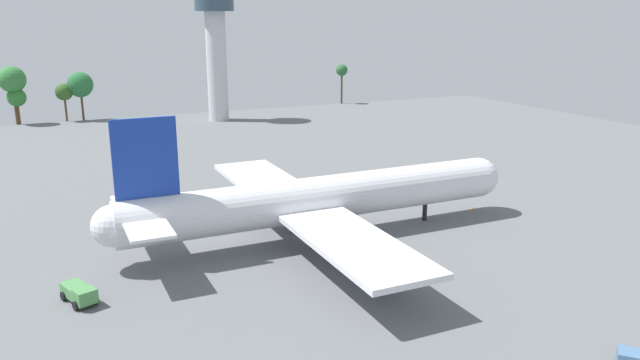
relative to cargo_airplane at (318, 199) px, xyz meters
The scene contains 7 objects.
ground_plane 5.62m from the cargo_airplane, ahead, with size 242.24×242.24×0.00m, color slate.
cargo_airplane is the anchor object (origin of this frame).
fuel_truck 33.11m from the cargo_airplane, 166.85° to the right, with size 3.82×5.56×2.06m.
catering_truck 28.42m from the cargo_airplane, 132.57° to the left, with size 3.31×4.86×2.46m.
safety_cone_nose 28.02m from the cargo_airplane, ahead, with size 0.45×0.45×0.65m, color orange.
control_tower 106.63m from the cargo_airplane, 81.78° to the left, with size 11.28×11.28×35.72m.
tree_line_backdrop 124.17m from the cargo_airplane, 101.98° to the left, with size 110.86×7.52×16.67m.
Camera 1 is at (-33.86, -73.02, 29.96)m, focal length 34.06 mm.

